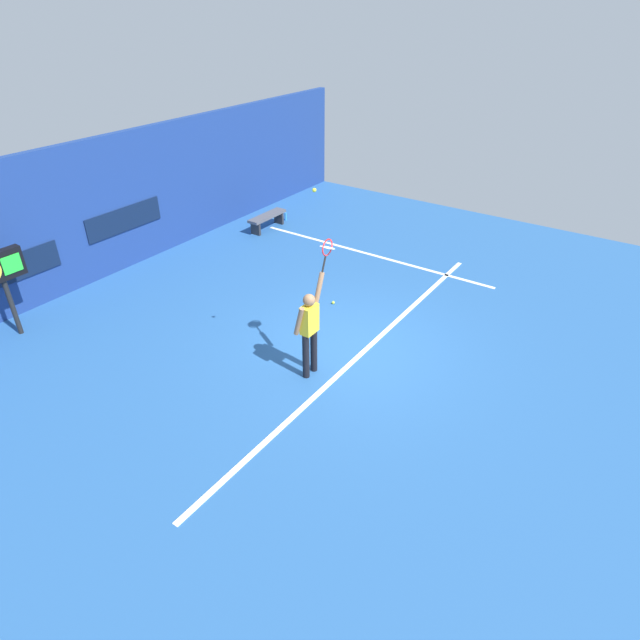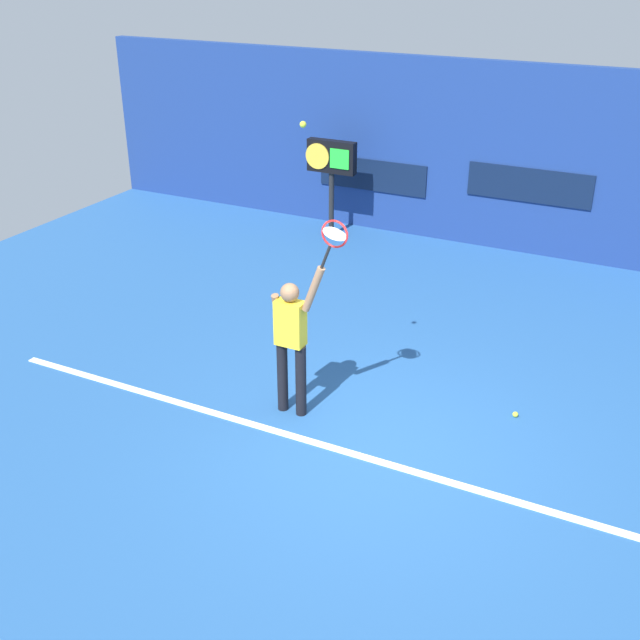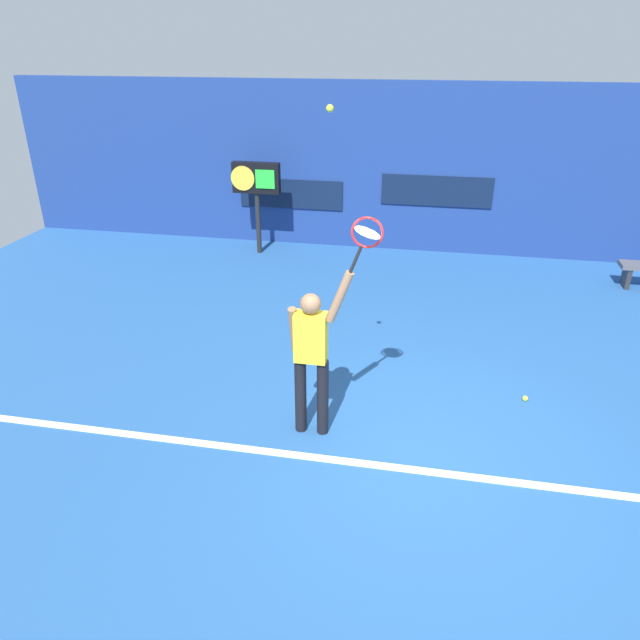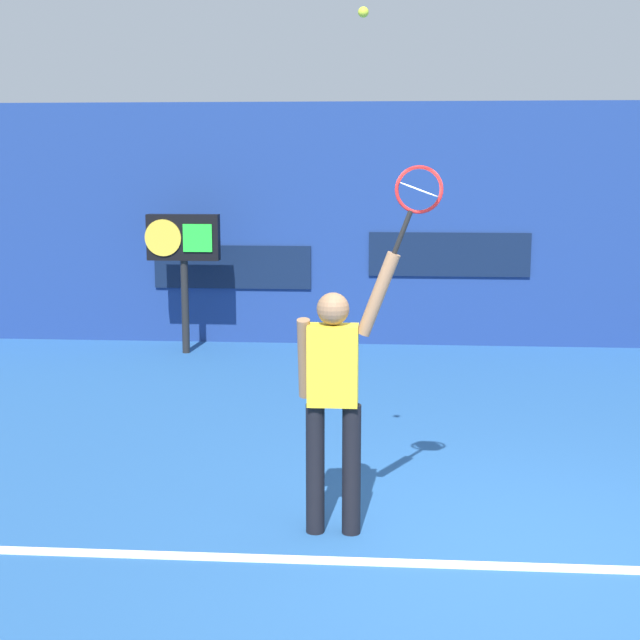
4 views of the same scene
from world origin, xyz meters
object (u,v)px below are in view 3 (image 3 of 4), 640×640
Objects in this scene: tennis_player at (312,352)px; tennis_racket at (366,236)px; tennis_ball at (330,108)px; scoreboard_clock at (256,183)px; spare_ball at (525,398)px.

tennis_racket is (0.54, -0.00, 1.33)m from tennis_player.
tennis_player is 2.48m from tennis_ball.
tennis_racket is 0.34× the size of scoreboard_clock.
tennis_ball reaches higher than scoreboard_clock.
scoreboard_clock is 27.15× the size of spare_ball.
scoreboard_clock is at bearing 116.18° from tennis_racket.
tennis_player is 1.43m from tennis_racket.
tennis_racket is at bearing -150.23° from spare_ball.
spare_ball is (4.79, -4.74, -1.42)m from scoreboard_clock.
tennis_ball is at bearing -66.70° from scoreboard_clock.
tennis_racket is at bearing -1.24° from tennis_ball.
spare_ball is at bearing -44.73° from scoreboard_clock.
scoreboard_clock is 6.88m from spare_ball.
tennis_ball is at bearing 1.12° from tennis_player.
spare_ball is at bearing 23.98° from tennis_player.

